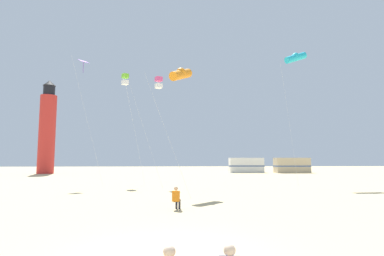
{
  "coord_description": "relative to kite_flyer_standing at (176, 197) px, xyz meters",
  "views": [
    {
      "loc": [
        0.02,
        -8.15,
        2.5
      ],
      "look_at": [
        1.21,
        9.42,
        4.33
      ],
      "focal_mm": 28.38,
      "sensor_mm": 36.0,
      "label": 1
    }
  ],
  "objects": [
    {
      "name": "kite_box_rainbow",
      "position": [
        -1.59,
        14.24,
        9.48
      ],
      "size": [
        3.5,
        3.31,
        10.69
      ],
      "color": "silver",
      "rests_on": "ground"
    },
    {
      "name": "rv_van_tan",
      "position": [
        22.26,
        40.29,
        0.78
      ],
      "size": [
        6.49,
        2.48,
        2.8
      ],
      "rotation": [
        0.0,
        0.0,
        0.02
      ],
      "color": "#C6B28C",
      "rests_on": "ground"
    },
    {
      "name": "kite_tube_cyan",
      "position": [
        12.51,
        14.24,
        12.4
      ],
      "size": [
        2.67,
        2.15,
        13.72
      ],
      "color": "silver",
      "rests_on": "ground"
    },
    {
      "name": "kite_box_lime",
      "position": [
        -5.17,
        16.12,
        10.25
      ],
      "size": [
        2.63,
        2.63,
        11.46
      ],
      "color": "silver",
      "rests_on": "ground"
    },
    {
      "name": "kite_diamond_violet",
      "position": [
        -9.14,
        14.97,
        11.16
      ],
      "size": [
        3.05,
        3.05,
        12.61
      ],
      "color": "silver",
      "rests_on": "ground"
    },
    {
      "name": "kite_tube_orange",
      "position": [
        0.42,
        7.22,
        8.39
      ],
      "size": [
        3.72,
        3.98,
        9.71
      ],
      "color": "silver",
      "rests_on": "ground"
    },
    {
      "name": "kite_flyer_standing",
      "position": [
        0.0,
        0.0,
        0.0
      ],
      "size": [
        0.45,
        0.56,
        1.16
      ],
      "rotation": [
        0.0,
        0.0,
        2.81
      ],
      "color": "orange",
      "rests_on": "ground"
    },
    {
      "name": "rv_van_white",
      "position": [
        13.98,
        41.91,
        0.78
      ],
      "size": [
        6.51,
        2.55,
        2.8
      ],
      "rotation": [
        0.0,
        0.0,
        -0.03
      ],
      "color": "white",
      "rests_on": "ground"
    },
    {
      "name": "lighthouse_distant",
      "position": [
        -22.47,
        40.14,
        7.22
      ],
      "size": [
        2.8,
        2.8,
        16.8
      ],
      "color": "red",
      "rests_on": "ground"
    }
  ]
}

